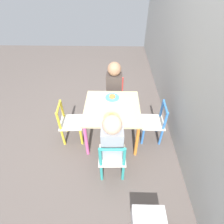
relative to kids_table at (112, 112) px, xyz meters
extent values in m
plane|color=#5B514C|center=(0.00, 0.00, -0.41)|extent=(6.00, 6.00, 0.00)
cube|color=beige|center=(0.00, 0.78, 0.89)|extent=(6.00, 0.06, 2.60)
cube|color=beige|center=(0.00, 0.00, 0.06)|extent=(0.61, 0.61, 0.02)
cylinder|color=green|center=(-0.27, -0.27, -0.18)|extent=(0.04, 0.04, 0.46)
cylinder|color=#E5599E|center=(0.27, -0.27, -0.18)|extent=(0.04, 0.04, 0.46)
cylinder|color=#8E51BC|center=(-0.27, 0.27, -0.18)|extent=(0.04, 0.04, 0.46)
cylinder|color=orange|center=(0.27, 0.27, -0.18)|extent=(0.04, 0.04, 0.46)
cube|color=silver|center=(0.47, 0.01, -0.15)|extent=(0.27, 0.27, 0.02)
cylinder|color=teal|center=(0.37, 0.12, -0.28)|extent=(0.03, 0.03, 0.26)
cylinder|color=teal|center=(0.37, -0.10, -0.28)|extent=(0.03, 0.03, 0.26)
cylinder|color=teal|center=(0.58, 0.12, -0.28)|extent=(0.03, 0.03, 0.26)
cylinder|color=teal|center=(0.58, -0.09, -0.28)|extent=(0.03, 0.03, 0.26)
cylinder|color=teal|center=(0.58, 0.12, -0.03)|extent=(0.03, 0.03, 0.25)
cylinder|color=teal|center=(0.58, -0.09, -0.03)|extent=(0.03, 0.03, 0.25)
cylinder|color=teal|center=(0.58, 0.01, 0.09)|extent=(0.03, 0.21, 0.02)
cube|color=silver|center=(-0.47, 0.02, -0.15)|extent=(0.27, 0.27, 0.02)
cylinder|color=#DB3D38|center=(-0.37, -0.09, -0.28)|extent=(0.03, 0.03, 0.26)
cylinder|color=#DB3D38|center=(-0.36, 0.12, -0.28)|extent=(0.03, 0.03, 0.26)
cylinder|color=#DB3D38|center=(-0.58, -0.08, -0.28)|extent=(0.03, 0.03, 0.26)
cylinder|color=#DB3D38|center=(-0.58, 0.13, -0.28)|extent=(0.03, 0.03, 0.26)
cylinder|color=#DB3D38|center=(-0.58, -0.08, -0.03)|extent=(0.03, 0.03, 0.25)
cylinder|color=#DB3D38|center=(-0.58, 0.13, -0.03)|extent=(0.03, 0.03, 0.25)
cylinder|color=#DB3D38|center=(-0.58, 0.02, 0.09)|extent=(0.03, 0.21, 0.02)
cube|color=silver|center=(0.03, -0.47, -0.15)|extent=(0.28, 0.28, 0.02)
cylinder|color=yellow|center=(0.13, -0.36, -0.28)|extent=(0.03, 0.03, 0.26)
cylinder|color=yellow|center=(-0.08, -0.37, -0.28)|extent=(0.03, 0.03, 0.26)
cylinder|color=yellow|center=(0.14, -0.57, -0.28)|extent=(0.03, 0.03, 0.26)
cylinder|color=yellow|center=(-0.07, -0.59, -0.28)|extent=(0.03, 0.03, 0.26)
cylinder|color=yellow|center=(0.14, -0.57, -0.03)|extent=(0.03, 0.03, 0.25)
cylinder|color=yellow|center=(-0.07, -0.59, -0.03)|extent=(0.03, 0.03, 0.25)
cylinder|color=yellow|center=(0.04, -0.58, 0.09)|extent=(0.21, 0.04, 0.02)
cube|color=silver|center=(0.01, 0.47, -0.15)|extent=(0.26, 0.26, 0.02)
cylinder|color=#387AD1|center=(-0.10, 0.37, -0.28)|extent=(0.03, 0.03, 0.26)
cylinder|color=#387AD1|center=(0.11, 0.37, -0.28)|extent=(0.03, 0.03, 0.26)
cylinder|color=#387AD1|center=(-0.10, 0.58, -0.28)|extent=(0.03, 0.03, 0.26)
cylinder|color=#387AD1|center=(0.12, 0.58, -0.28)|extent=(0.03, 0.03, 0.26)
cylinder|color=#387AD1|center=(-0.10, 0.58, -0.03)|extent=(0.03, 0.03, 0.25)
cylinder|color=#387AD1|center=(0.12, 0.58, -0.03)|extent=(0.03, 0.03, 0.25)
cylinder|color=#387AD1|center=(0.01, 0.58, 0.09)|extent=(0.21, 0.03, 0.02)
cylinder|color=#7A6B5B|center=(0.35, 0.06, -0.28)|extent=(0.07, 0.07, 0.27)
cylinder|color=#7A6B5B|center=(0.36, -0.04, -0.28)|extent=(0.07, 0.07, 0.27)
cube|color=#999EA8|center=(0.45, 0.01, 0.02)|extent=(0.14, 0.20, 0.33)
sphere|color=#DBB293|center=(0.45, 0.01, 0.26)|extent=(0.17, 0.17, 0.17)
cylinder|color=#4C608E|center=(-0.36, -0.04, -0.28)|extent=(0.07, 0.07, 0.27)
cylinder|color=#4C608E|center=(-0.35, 0.06, -0.28)|extent=(0.07, 0.07, 0.27)
cube|color=#423833|center=(-0.45, 0.02, 0.04)|extent=(0.15, 0.21, 0.36)
sphere|color=#A37556|center=(-0.45, 0.02, 0.29)|extent=(0.17, 0.17, 0.17)
cylinder|color=#EADB66|center=(0.17, 0.00, 0.07)|extent=(0.17, 0.17, 0.01)
cylinder|color=#D6843D|center=(0.17, 0.00, 0.09)|extent=(0.08, 0.08, 0.02)
cylinder|color=#4C9EE0|center=(-0.17, 0.00, 0.07)|extent=(0.16, 0.16, 0.01)
cylinder|color=#D6843D|center=(-0.17, 0.00, 0.09)|extent=(0.07, 0.07, 0.02)
camera|label=1|loc=(1.47, 0.03, 1.30)|focal=28.00mm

